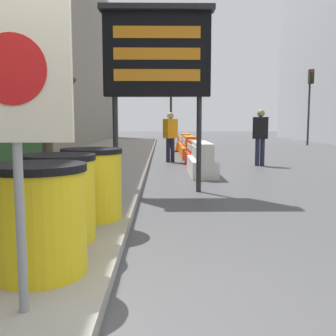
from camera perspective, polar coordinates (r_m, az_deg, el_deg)
name	(u,v)px	position (r m, az deg, el deg)	size (l,w,h in m)	color
ground_plane	(102,325)	(2.90, -9.62, -21.52)	(120.00, 120.00, 0.00)	#474749
bare_tree	(42,97)	(11.88, -17.84, 9.83)	(1.84, 1.92, 4.21)	#4C3D2D
barrel_drum_foreground	(39,219)	(3.37, -18.18, -7.06)	(0.78, 0.78, 0.90)	yellow
barrel_drum_middle	(59,197)	(4.27, -15.56, -4.12)	(0.78, 0.78, 0.90)	yellow
barrel_drum_back	(92,184)	(5.13, -10.94, -2.23)	(0.78, 0.78, 0.90)	yellow
warning_sign	(14,92)	(2.62, -21.49, 10.20)	(0.72, 0.08, 1.99)	gray
message_board	(157,55)	(7.80, -1.61, 16.08)	(2.16, 0.36, 3.54)	#28282B
jersey_barrier_white	(202,161)	(10.35, 4.92, 1.09)	(0.64, 2.10, 0.86)	silver
jersey_barrier_red_striped	(194,154)	(12.79, 3.81, 2.01)	(0.51, 2.01, 0.79)	red
jersey_barrier_orange_near	(189,148)	(15.25, 3.04, 2.86)	(0.59, 1.87, 0.85)	orange
jersey_barrier_orange_far	(186,145)	(17.38, 2.56, 3.37)	(0.55, 1.82, 0.89)	orange
traffic_cone_near	(178,144)	(18.60, 1.52, 3.55)	(0.43, 0.43, 0.78)	black
traffic_cone_mid	(196,145)	(17.32, 4.10, 3.28)	(0.42, 0.42, 0.76)	black
traffic_light_near_curb	(171,87)	(21.14, 0.44, 11.63)	(0.28, 0.45, 4.48)	#2D2D30
traffic_light_far_side	(310,91)	(25.47, 19.92, 10.44)	(0.28, 0.45, 4.52)	#2D2D30
pedestrian_worker	(170,133)	(13.60, 0.34, 5.13)	(0.52, 0.50, 1.72)	#23283D
pedestrian_passerby	(260,133)	(12.80, 13.26, 5.01)	(0.53, 0.41, 1.78)	#23283D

